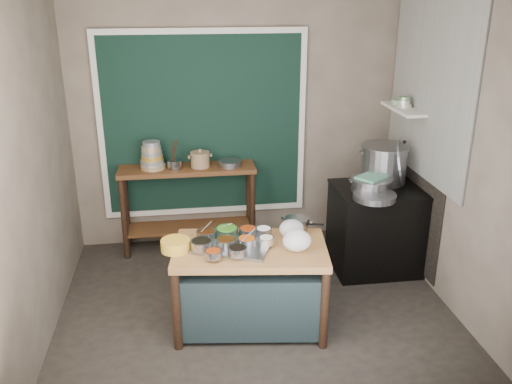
{
  "coord_description": "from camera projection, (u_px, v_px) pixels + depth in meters",
  "views": [
    {
      "loc": [
        -0.6,
        -4.26,
        2.74
      ],
      "look_at": [
        0.05,
        0.25,
        1.02
      ],
      "focal_mm": 38.0,
      "sensor_mm": 36.0,
      "label": 1
    }
  ],
  "objects": [
    {
      "name": "left_wall",
      "position": [
        33.0,
        169.0,
        4.26
      ],
      "size": [
        0.02,
        3.0,
        2.8
      ],
      "primitive_type": "cube",
      "color": "#75685A",
      "rests_on": "floor"
    },
    {
      "name": "shelf_bowl_stack",
      "position": [
        404.0,
        103.0,
        5.4
      ],
      "size": [
        0.14,
        0.14,
        0.11
      ],
      "color": "silver",
      "rests_on": "wall_shelf"
    },
    {
      "name": "steamer",
      "position": [
        371.0,
        184.0,
        5.26
      ],
      "size": [
        0.43,
        0.43,
        0.13
      ],
      "primitive_type": null,
      "rotation": [
        0.0,
        0.0,
        -0.05
      ],
      "color": "gray",
      "rests_on": "stove_top"
    },
    {
      "name": "stock_pot",
      "position": [
        384.0,
        164.0,
        5.47
      ],
      "size": [
        0.51,
        0.51,
        0.38
      ],
      "primitive_type": null,
      "rotation": [
        0.0,
        0.0,
        0.03
      ],
      "color": "gray",
      "rests_on": "stove_top"
    },
    {
      "name": "right_wall",
      "position": [
        454.0,
        151.0,
        4.73
      ],
      "size": [
        0.02,
        3.0,
        2.8
      ],
      "primitive_type": "cube",
      "color": "#75685A",
      "rests_on": "floor"
    },
    {
      "name": "pot_lid",
      "position": [
        400.0,
        163.0,
        5.38
      ],
      "size": [
        0.29,
        0.47,
        0.46
      ],
      "primitive_type": "cylinder",
      "rotation": [
        0.0,
        1.36,
        -0.42
      ],
      "color": "gray",
      "rests_on": "stove_top"
    },
    {
      "name": "plastic_bag_a",
      "position": [
        297.0,
        241.0,
        4.34
      ],
      "size": [
        0.28,
        0.26,
        0.18
      ],
      "primitive_type": "ellipsoid",
      "rotation": [
        0.0,
        0.0,
        -0.32
      ],
      "color": "white",
      "rests_on": "prep_table"
    },
    {
      "name": "yellow_basin",
      "position": [
        176.0,
        245.0,
        4.36
      ],
      "size": [
        0.24,
        0.24,
        0.09
      ],
      "primitive_type": "cylinder",
      "rotation": [
        0.0,
        0.0,
        -0.01
      ],
      "color": "gold",
      "rests_on": "prep_table"
    },
    {
      "name": "tile_panel",
      "position": [
        429.0,
        89.0,
        5.07
      ],
      "size": [
        0.02,
        1.7,
        1.7
      ],
      "primitive_type": "cube",
      "color": "#B2B2AA",
      "rests_on": "right_wall"
    },
    {
      "name": "shallow_pan",
      "position": [
        375.0,
        196.0,
        5.07
      ],
      "size": [
        0.48,
        0.48,
        0.05
      ],
      "primitive_type": "cylinder",
      "rotation": [
        0.0,
        0.0,
        0.2
      ],
      "color": "gray",
      "rests_on": "stove_top"
    },
    {
      "name": "ceramic_crock",
      "position": [
        200.0,
        160.0,
        5.74
      ],
      "size": [
        0.25,
        0.25,
        0.14
      ],
      "primitive_type": null,
      "rotation": [
        0.0,
        0.0,
        0.19
      ],
      "color": "#876949",
      "rests_on": "back_counter"
    },
    {
      "name": "back_counter",
      "position": [
        189.0,
        208.0,
        5.93
      ],
      "size": [
        1.45,
        0.4,
        0.95
      ],
      "primitive_type": "cube",
      "color": "#573219",
      "rests_on": "floor"
    },
    {
      "name": "stove_top",
      "position": [
        381.0,
        189.0,
        5.37
      ],
      "size": [
        0.92,
        0.69,
        0.03
      ],
      "primitive_type": "cube",
      "color": "black",
      "rests_on": "stove_block"
    },
    {
      "name": "plastic_bag_b",
      "position": [
        291.0,
        229.0,
        4.58
      ],
      "size": [
        0.26,
        0.25,
        0.16
      ],
      "primitive_type": "ellipsoid",
      "rotation": [
        0.0,
        0.0,
        0.41
      ],
      "color": "white",
      "rests_on": "prep_table"
    },
    {
      "name": "condiment_tray",
      "position": [
        233.0,
        245.0,
        4.43
      ],
      "size": [
        0.71,
        0.62,
        0.03
      ],
      "primitive_type": "cube",
      "rotation": [
        0.0,
        0.0,
        -0.39
      ],
      "color": "gray",
      "rests_on": "prep_table"
    },
    {
      "name": "green_cloth",
      "position": [
        372.0,
        177.0,
        5.23
      ],
      "size": [
        0.35,
        0.34,
        0.02
      ],
      "primitive_type": "cube",
      "rotation": [
        0.0,
        0.0,
        0.63
      ],
      "color": "slate",
      "rests_on": "steamer"
    },
    {
      "name": "saucepan",
      "position": [
        296.0,
        224.0,
        4.71
      ],
      "size": [
        0.27,
        0.27,
        0.12
      ],
      "primitive_type": null,
      "rotation": [
        0.0,
        0.0,
        -0.31
      ],
      "color": "gray",
      "rests_on": "prep_table"
    },
    {
      "name": "stove_block",
      "position": [
        378.0,
        230.0,
        5.53
      ],
      "size": [
        0.9,
        0.68,
        0.85
      ],
      "primitive_type": "cube",
      "color": "black",
      "rests_on": "floor"
    },
    {
      "name": "utensil_cup",
      "position": [
        175.0,
        164.0,
        5.69
      ],
      "size": [
        0.18,
        0.18,
        0.1
      ],
      "primitive_type": "cylinder",
      "rotation": [
        0.0,
        0.0,
        0.16
      ],
      "color": "gray",
      "rests_on": "back_counter"
    },
    {
      "name": "condiment_bowls",
      "position": [
        230.0,
        239.0,
        4.43
      ],
      "size": [
        0.69,
        0.53,
        0.08
      ],
      "color": "gray",
      "rests_on": "condiment_tray"
    },
    {
      "name": "wall_shelf",
      "position": [
        404.0,
        109.0,
        5.43
      ],
      "size": [
        0.22,
        0.7,
        0.03
      ],
      "primitive_type": "cube",
      "color": "beige",
      "rests_on": "right_wall"
    },
    {
      "name": "floor",
      "position": [
        255.0,
        306.0,
        4.99
      ],
      "size": [
        3.5,
        3.0,
        0.02
      ],
      "primitive_type": "cube",
      "color": "#2C2722",
      "rests_on": "ground"
    },
    {
      "name": "curtain_panel",
      "position": [
        203.0,
        125.0,
        5.83
      ],
      "size": [
        2.1,
        0.02,
        1.9
      ],
      "primitive_type": "cube",
      "color": "black",
      "rests_on": "back_wall"
    },
    {
      "name": "soot_patch",
      "position": [
        413.0,
        199.0,
        5.57
      ],
      "size": [
        0.01,
        1.3,
        1.3
      ],
      "primitive_type": "cube",
      "color": "black",
      "rests_on": "right_wall"
    },
    {
      "name": "curtain_frame",
      "position": [
        204.0,
        126.0,
        5.82
      ],
      "size": [
        2.22,
        0.03,
        2.02
      ],
      "primitive_type": null,
      "color": "beige",
      "rests_on": "back_wall"
    },
    {
      "name": "wide_bowl",
      "position": [
        230.0,
        163.0,
        5.78
      ],
      "size": [
        0.3,
        0.3,
        0.06
      ],
      "primitive_type": "cylinder",
      "rotation": [
        0.0,
        0.0,
        -0.21
      ],
      "color": "gray",
      "rests_on": "back_counter"
    },
    {
      "name": "bowl_stack",
      "position": [
        152.0,
        157.0,
        5.68
      ],
      "size": [
        0.26,
        0.26,
        0.29
      ],
      "color": "tan",
      "rests_on": "back_counter"
    },
    {
      "name": "prep_table",
      "position": [
        251.0,
        287.0,
        4.57
      ],
      "size": [
        1.33,
        0.87,
        0.75
      ],
      "primitive_type": "cube",
      "rotation": [
        0.0,
        0.0,
        -0.13
      ],
      "color": "olive",
      "rests_on": "floor"
    },
    {
      "name": "back_wall",
      "position": [
        235.0,
        119.0,
        5.89
      ],
      "size": [
        3.5,
        0.02,
        2.8
      ],
      "primitive_type": "cube",
      "color": "#75685A",
      "rests_on": "floor"
    },
    {
      "name": "shelf_bowl_green",
      "position": [
        398.0,
        102.0,
        5.55
      ],
      "size": [
        0.15,
        0.15,
        0.05
      ],
      "primitive_type": "cylinder",
      "rotation": [
        0.0,
        0.0,
        -0.04
      ],
      "color": "gray",
      "rests_on": "wall_shelf"
    }
  ]
}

